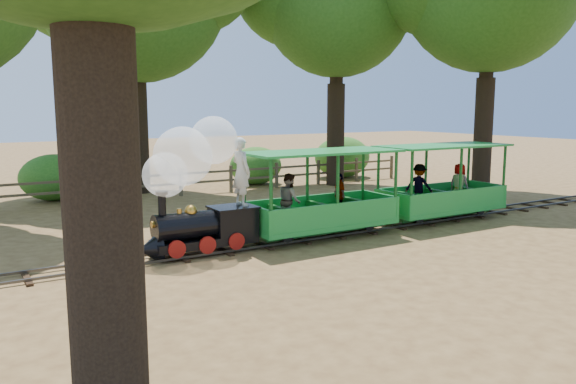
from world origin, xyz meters
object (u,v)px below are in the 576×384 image
carriage_front (318,205)px  fence (206,178)px  carriage_rear (440,191)px  locomotive (194,176)px

carriage_front → fence: carriage_front is taller
carriage_rear → fence: carriage_rear is taller
locomotive → carriage_front: bearing=-1.0°
carriage_front → carriage_rear: same height
locomotive → carriage_rear: 7.40m
locomotive → carriage_rear: (7.35, -0.03, -0.88)m
carriage_front → carriage_rear: (4.17, 0.03, 0.01)m
fence → carriage_front: bearing=-93.0°
carriage_front → fence: bearing=87.0°
locomotive → carriage_front: locomotive is taller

